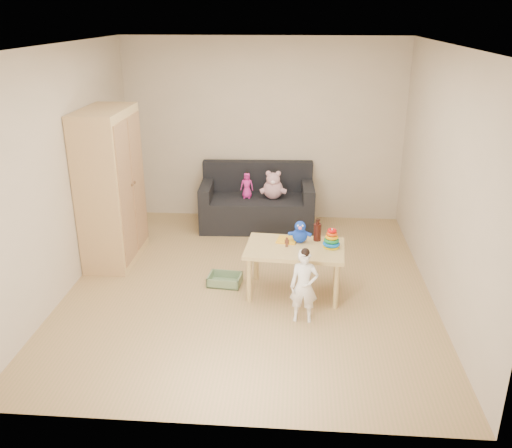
# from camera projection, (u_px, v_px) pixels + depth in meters

# --- Properties ---
(room) EXTENTS (4.50, 4.50, 4.50)m
(room) POSITION_uv_depth(u_px,v_px,m) (249.00, 175.00, 5.68)
(room) COLOR tan
(room) RESTS_ON ground
(wardrobe) EXTENTS (0.52, 1.04, 1.87)m
(wardrobe) POSITION_uv_depth(u_px,v_px,m) (111.00, 187.00, 6.50)
(wardrobe) COLOR tan
(wardrobe) RESTS_ON ground
(sofa) EXTENTS (1.62, 0.87, 0.45)m
(sofa) POSITION_uv_depth(u_px,v_px,m) (257.00, 212.00, 7.76)
(sofa) COLOR black
(sofa) RESTS_ON ground
(play_table) EXTENTS (1.09, 0.73, 0.55)m
(play_table) POSITION_uv_depth(u_px,v_px,m) (294.00, 270.00, 5.90)
(play_table) COLOR #D3BD73
(play_table) RESTS_ON ground
(storage_bin) EXTENTS (0.40, 0.31, 0.11)m
(storage_bin) POSITION_uv_depth(u_px,v_px,m) (225.00, 280.00, 6.17)
(storage_bin) COLOR #698560
(storage_bin) RESTS_ON ground
(toddler) EXTENTS (0.28, 0.19, 0.75)m
(toddler) POSITION_uv_depth(u_px,v_px,m) (304.00, 287.00, 5.33)
(toddler) COLOR white
(toddler) RESTS_ON ground
(pink_bear) EXTENTS (0.35, 0.32, 0.34)m
(pink_bear) POSITION_uv_depth(u_px,v_px,m) (273.00, 187.00, 7.56)
(pink_bear) COLOR #CD97A6
(pink_bear) RESTS_ON sofa
(doll) EXTENTS (0.18, 0.13, 0.36)m
(doll) POSITION_uv_depth(u_px,v_px,m) (247.00, 186.00, 7.58)
(doll) COLOR #E32AA3
(doll) RESTS_ON sofa
(ring_stacker) EXTENTS (0.18, 0.18, 0.21)m
(ring_stacker) POSITION_uv_depth(u_px,v_px,m) (332.00, 240.00, 5.76)
(ring_stacker) COLOR yellow
(ring_stacker) RESTS_ON play_table
(brown_bottle) EXTENTS (0.09, 0.09, 0.25)m
(brown_bottle) POSITION_uv_depth(u_px,v_px,m) (317.00, 231.00, 5.93)
(brown_bottle) COLOR black
(brown_bottle) RESTS_ON play_table
(blue_plush) EXTENTS (0.25, 0.22, 0.25)m
(blue_plush) POSITION_uv_depth(u_px,v_px,m) (300.00, 231.00, 5.88)
(blue_plush) COLOR blue
(blue_plush) RESTS_ON play_table
(wooden_figure) EXTENTS (0.05, 0.04, 0.11)m
(wooden_figure) POSITION_uv_depth(u_px,v_px,m) (287.00, 242.00, 5.78)
(wooden_figure) COLOR #5B2C1C
(wooden_figure) RESTS_ON play_table
(yellow_book) EXTENTS (0.25, 0.25, 0.02)m
(yellow_book) POSITION_uv_depth(u_px,v_px,m) (287.00, 240.00, 5.95)
(yellow_book) COLOR yellow
(yellow_book) RESTS_ON play_table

